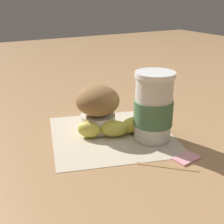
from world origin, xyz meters
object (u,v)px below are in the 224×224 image
(muffin, at_px, (98,106))
(sugar_packet, at_px, (186,157))
(coffee_cup, at_px, (153,108))
(banana, at_px, (122,126))

(muffin, bearing_deg, sugar_packet, 113.03)
(coffee_cup, bearing_deg, banana, -51.60)
(banana, bearing_deg, coffee_cup, 128.40)
(coffee_cup, distance_m, banana, 0.09)
(banana, height_order, sugar_packet, banana)
(coffee_cup, relative_size, sugar_packet, 2.89)
(muffin, bearing_deg, coffee_cup, 129.54)
(muffin, distance_m, banana, 0.07)
(coffee_cup, bearing_deg, sugar_packet, 92.65)
(muffin, relative_size, banana, 0.51)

